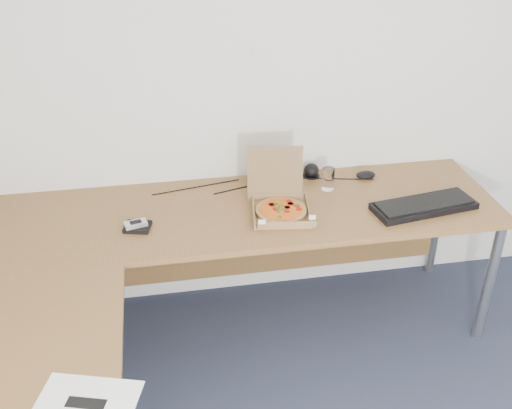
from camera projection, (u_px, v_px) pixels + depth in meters
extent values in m
cube|color=brown|center=(241.00, 212.00, 2.89)|extent=(2.50, 0.70, 0.03)
cylinder|color=gray|center=(437.00, 222.00, 3.50)|extent=(0.05, 0.05, 0.70)
cube|color=olive|center=(281.00, 214.00, 2.84)|extent=(0.27, 0.27, 0.01)
cube|color=olive|center=(275.00, 173.00, 2.90)|extent=(0.27, 0.05, 0.27)
cylinder|color=tan|center=(281.00, 211.00, 2.83)|extent=(0.24, 0.24, 0.02)
cylinder|color=red|center=(281.00, 209.00, 2.82)|extent=(0.21, 0.21, 0.00)
cylinder|color=white|center=(328.00, 179.00, 3.03)|extent=(0.06, 0.06, 0.11)
cube|color=black|center=(424.00, 206.00, 2.87)|extent=(0.52, 0.25, 0.03)
ellipsoid|color=black|center=(366.00, 175.00, 3.15)|extent=(0.11, 0.07, 0.04)
cube|color=black|center=(138.00, 227.00, 2.72)|extent=(0.14, 0.12, 0.02)
cube|color=#B2B5BA|center=(136.00, 224.00, 2.71)|extent=(0.11, 0.08, 0.02)
cube|color=white|center=(86.00, 403.00, 1.85)|extent=(0.36, 0.30, 0.00)
ellipsoid|color=black|center=(311.00, 170.00, 3.16)|extent=(0.09, 0.09, 0.08)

